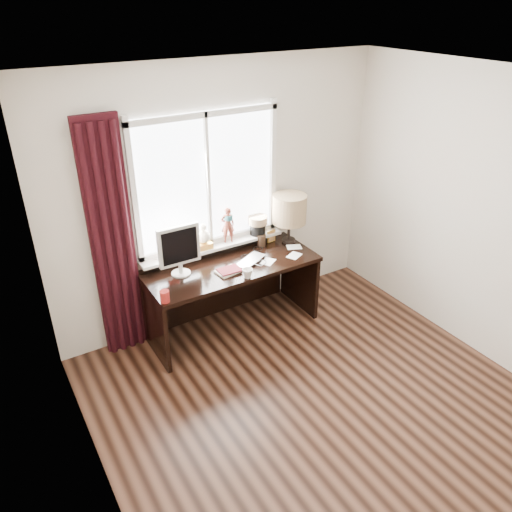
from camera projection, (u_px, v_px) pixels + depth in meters
floor at (342, 427)px, 4.00m from camera, size 3.50×4.00×0.00m
ceiling at (380, 91)px, 2.78m from camera, size 3.50×4.00×0.00m
wall_back at (221, 197)px, 4.90m from camera, size 3.50×0.00×2.60m
wall_left at (101, 382)px, 2.59m from camera, size 0.00×4.00×2.60m
laptop at (251, 261)px, 4.87m from camera, size 0.42×0.36×0.03m
mug at (247, 273)px, 4.59m from camera, size 0.13×0.13×0.10m
red_cup at (165, 296)px, 4.23m from camera, size 0.08×0.08×0.11m
window at (211, 200)px, 4.80m from camera, size 1.52×0.20×1.40m
curtain at (113, 244)px, 4.40m from camera, size 0.38×0.09×2.25m
desk at (227, 281)px, 5.02m from camera, size 1.70×0.70×0.75m
monitor at (179, 248)px, 4.54m from camera, size 0.40×0.18×0.49m
notebook_stack at (228, 271)px, 4.69m from camera, size 0.24×0.19×0.03m
brush_holder at (261, 240)px, 5.16m from camera, size 0.09×0.09×0.25m
icon_frame at (271, 236)px, 5.23m from camera, size 0.10×0.03×0.13m
table_lamp at (290, 210)px, 5.10m from camera, size 0.35×0.35×0.52m
loose_papers at (286, 255)px, 5.01m from camera, size 0.58×0.32×0.00m
desk_cables at (256, 257)px, 4.97m from camera, size 0.33×0.40×0.01m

